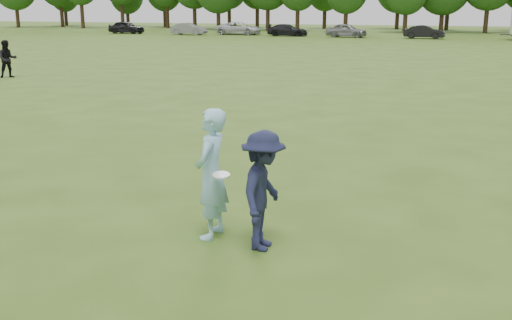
% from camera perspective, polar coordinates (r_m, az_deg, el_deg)
% --- Properties ---
extents(ground, '(200.00, 200.00, 0.00)m').
position_cam_1_polar(ground, '(9.75, -7.61, -7.64)').
color(ground, '#355217').
rests_on(ground, ground).
extents(thrower, '(0.52, 0.78, 2.11)m').
position_cam_1_polar(thrower, '(9.54, -4.29, -1.34)').
color(thrower, '#94CEE6').
rests_on(thrower, ground).
extents(defender, '(0.71, 1.21, 1.86)m').
position_cam_1_polar(defender, '(9.09, 0.69, -2.94)').
color(defender, '#191C37').
rests_on(defender, ground).
extents(player_far_a, '(1.16, 1.16, 1.89)m').
position_cam_1_polar(player_far_a, '(33.27, -22.59, 8.87)').
color(player_far_a, black).
rests_on(player_far_a, ground).
extents(car_a, '(4.68, 2.18, 1.55)m').
position_cam_1_polar(car_a, '(78.28, -12.25, 12.25)').
color(car_a, black).
rests_on(car_a, ground).
extents(car_b, '(4.28, 1.49, 1.41)m').
position_cam_1_polar(car_b, '(73.89, -6.43, 12.30)').
color(car_b, slate).
rests_on(car_b, ground).
extents(car_c, '(5.51, 2.69, 1.51)m').
position_cam_1_polar(car_c, '(73.77, -1.60, 12.42)').
color(car_c, silver).
rests_on(car_c, ground).
extents(car_d, '(4.78, 2.20, 1.35)m').
position_cam_1_polar(car_d, '(70.77, 3.01, 12.25)').
color(car_d, black).
rests_on(car_d, ground).
extents(car_e, '(4.68, 2.34, 1.53)m').
position_cam_1_polar(car_e, '(68.86, 8.62, 12.11)').
color(car_e, slate).
rests_on(car_e, ground).
extents(car_f, '(4.36, 1.82, 1.40)m').
position_cam_1_polar(car_f, '(67.88, 15.74, 11.65)').
color(car_f, black).
rests_on(car_f, ground).
extents(disc_in_play, '(0.28, 0.28, 0.08)m').
position_cam_1_polar(disc_in_play, '(9.21, -3.34, -1.44)').
color(disc_in_play, white).
rests_on(disc_in_play, ground).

